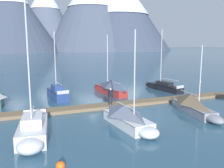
% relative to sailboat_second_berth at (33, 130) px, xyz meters
% --- Properties ---
extents(ground_plane, '(700.00, 700.00, 0.00)m').
position_rel_sailboat_second_berth_xyz_m(ground_plane, '(8.94, 1.99, -0.64)').
color(ground_plane, '#335B75').
extents(mountain_shoulder_ridge, '(71.18, 71.18, 53.40)m').
position_rel_sailboat_second_berth_xyz_m(mountain_shoulder_ridge, '(-0.78, 186.34, 26.71)').
color(mountain_shoulder_ridge, '#424C60').
rests_on(mountain_shoulder_ridge, ground).
extents(mountain_east_summit, '(64.31, 64.31, 58.58)m').
position_rel_sailboat_second_berth_xyz_m(mountain_east_summit, '(26.12, 209.39, 29.68)').
color(mountain_east_summit, slate).
rests_on(mountain_east_summit, ground).
extents(mountain_rear_spur, '(92.66, 92.66, 67.56)m').
position_rel_sailboat_second_berth_xyz_m(mountain_rear_spur, '(65.01, 196.99, 34.75)').
color(mountain_rear_spur, '#4C566B').
rests_on(mountain_rear_spur, ground).
extents(mountain_north_horn, '(93.19, 93.19, 68.98)m').
position_rel_sailboat_second_berth_xyz_m(mountain_north_horn, '(90.31, 192.07, 36.17)').
color(mountain_north_horn, '#424C60').
rests_on(mountain_north_horn, ground).
extents(dock, '(28.72, 1.81, 0.30)m').
position_rel_sailboat_second_berth_xyz_m(dock, '(8.94, 5.99, -0.49)').
color(dock, '#846B4C').
rests_on(dock, ground).
extents(sailboat_second_berth, '(2.52, 6.03, 9.19)m').
position_rel_sailboat_second_berth_xyz_m(sailboat_second_berth, '(0.00, 0.00, 0.00)').
color(sailboat_second_berth, silver).
rests_on(sailboat_second_berth, ground).
extents(sailboat_mid_dock_port, '(2.01, 5.87, 7.76)m').
position_rel_sailboat_second_berth_xyz_m(sailboat_mid_dock_port, '(3.51, 12.16, 0.01)').
color(sailboat_mid_dock_port, navy).
rests_on(sailboat_mid_dock_port, ground).
extents(sailboat_mid_dock_starboard, '(2.35, 6.28, 7.38)m').
position_rel_sailboat_second_berth_xyz_m(sailboat_mid_dock_starboard, '(7.10, -0.04, 0.12)').
color(sailboat_mid_dock_starboard, white).
rests_on(sailboat_mid_dock_starboard, ground).
extents(sailboat_far_berth, '(2.43, 7.02, 7.51)m').
position_rel_sailboat_second_berth_xyz_m(sailboat_far_berth, '(10.30, 11.99, 0.28)').
color(sailboat_far_berth, '#B2332D').
rests_on(sailboat_far_berth, ground).
extents(sailboat_outer_slip, '(2.46, 7.11, 6.27)m').
position_rel_sailboat_second_berth_xyz_m(sailboat_outer_slip, '(14.39, 1.09, 0.18)').
color(sailboat_outer_slip, '#93939E').
rests_on(sailboat_outer_slip, ground).
extents(sailboat_end_of_dock, '(2.28, 6.99, 8.35)m').
position_rel_sailboat_second_berth_xyz_m(sailboat_end_of_dock, '(18.08, 11.86, -0.13)').
color(sailboat_end_of_dock, black).
rests_on(sailboat_end_of_dock, ground).
extents(person_on_dock, '(0.59, 0.22, 1.69)m').
position_rel_sailboat_second_berth_xyz_m(person_on_dock, '(7.90, 5.78, 0.62)').
color(person_on_dock, '#232328').
rests_on(person_on_dock, dock).
extents(mooring_buoy_channel_marker, '(0.49, 0.49, 0.57)m').
position_rel_sailboat_second_berth_xyz_m(mooring_buoy_channel_marker, '(1.02, -4.73, -0.39)').
color(mooring_buoy_channel_marker, orange).
rests_on(mooring_buoy_channel_marker, ground).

